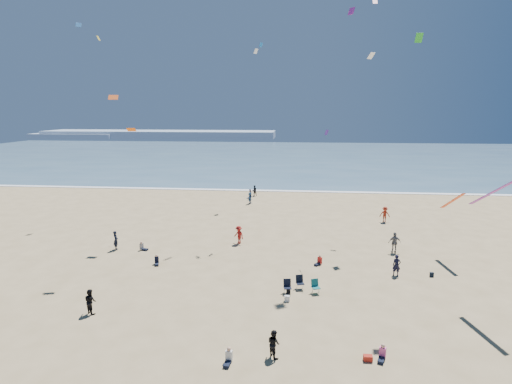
# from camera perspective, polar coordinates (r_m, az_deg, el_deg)

# --- Properties ---
(ground) EXTENTS (220.00, 220.00, 0.00)m
(ground) POSITION_cam_1_polar(r_m,az_deg,el_deg) (22.41, -7.70, -23.11)
(ground) COLOR tan
(ground) RESTS_ON ground
(ocean) EXTENTS (220.00, 100.00, 0.06)m
(ocean) POSITION_cam_1_polar(r_m,az_deg,el_deg) (113.69, 3.23, 5.14)
(ocean) COLOR #476B84
(ocean) RESTS_ON ground
(surf_line) EXTENTS (220.00, 1.20, 0.08)m
(surf_line) POSITION_cam_1_polar(r_m,az_deg,el_deg) (64.32, 1.40, 0.20)
(surf_line) COLOR white
(surf_line) RESTS_ON ground
(headland_far) EXTENTS (110.00, 20.00, 3.20)m
(headland_far) POSITION_cam_1_polar(r_m,az_deg,el_deg) (198.97, -13.54, 8.05)
(headland_far) COLOR #7A8EA8
(headland_far) RESTS_ON ground
(headland_near) EXTENTS (40.00, 14.00, 2.00)m
(headland_near) POSITION_cam_1_polar(r_m,az_deg,el_deg) (210.97, -24.40, 7.36)
(headland_near) COLOR #7A8EA8
(headland_near) RESTS_ON ground
(standing_flyers) EXTENTS (33.43, 45.92, 1.90)m
(standing_flyers) POSITION_cam_1_polar(r_m,az_deg,el_deg) (35.82, 1.82, -7.77)
(standing_flyers) COLOR black
(standing_flyers) RESTS_ON ground
(seated_group) EXTENTS (19.62, 16.65, 0.84)m
(seated_group) POSITION_cam_1_polar(r_m,az_deg,el_deg) (29.87, -3.32, -12.76)
(seated_group) COLOR silver
(seated_group) RESTS_ON ground
(chair_cluster) EXTENTS (2.72, 1.50, 1.00)m
(chair_cluster) POSITION_cam_1_polar(r_m,az_deg,el_deg) (29.32, 6.47, -13.12)
(chair_cluster) COLOR black
(chair_cluster) RESTS_ON ground
(white_tote) EXTENTS (0.35, 0.20, 0.40)m
(white_tote) POSITION_cam_1_polar(r_m,az_deg,el_deg) (28.08, 4.46, -14.93)
(white_tote) COLOR white
(white_tote) RESTS_ON ground
(black_backpack) EXTENTS (0.30, 0.22, 0.38)m
(black_backpack) POSITION_cam_1_polar(r_m,az_deg,el_deg) (29.19, 4.66, -13.88)
(black_backpack) COLOR black
(black_backpack) RESTS_ON ground
(cooler) EXTENTS (0.45, 0.30, 0.30)m
(cooler) POSITION_cam_1_polar(r_m,az_deg,el_deg) (23.08, 15.70, -21.88)
(cooler) COLOR #AF2519
(cooler) RESTS_ON ground
(navy_bag) EXTENTS (0.28, 0.18, 0.34)m
(navy_bag) POSITION_cam_1_polar(r_m,az_deg,el_deg) (34.57, 23.81, -10.74)
(navy_bag) COLOR black
(navy_bag) RESTS_ON ground
(kites_aloft) EXTENTS (46.40, 43.24, 30.12)m
(kites_aloft) POSITION_cam_1_polar(r_m,az_deg,el_deg) (32.07, 14.45, 13.53)
(kites_aloft) COLOR gold
(kites_aloft) RESTS_ON ground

